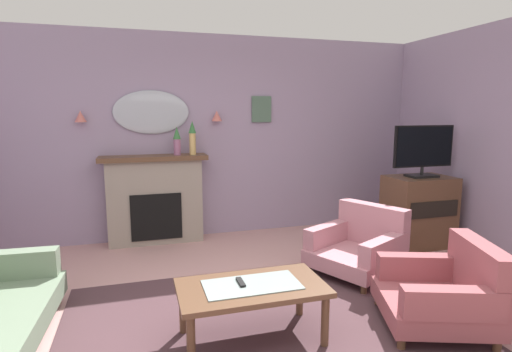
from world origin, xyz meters
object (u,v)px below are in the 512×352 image
at_px(fireplace, 155,200).
at_px(armchair_in_corner, 446,291).
at_px(tv_remote, 241,282).
at_px(wall_mirror, 151,112).
at_px(armchair_near_fireplace, 360,245).
at_px(tv_cabinet, 418,211).
at_px(coffee_table, 252,292).
at_px(mantel_vase_centre, 177,140).
at_px(tv_flatscreen, 423,150).
at_px(mantel_vase_left, 192,136).
at_px(framed_picture, 261,109).
at_px(wall_sconce_left, 80,116).
at_px(wall_sconce_right, 217,116).

distance_m(fireplace, armchair_in_corner, 3.55).
bearing_deg(tv_remote, wall_mirror, 100.57).
xyz_separation_m(armchair_near_fireplace, tv_cabinet, (1.19, 0.58, 0.15)).
bearing_deg(armchair_in_corner, tv_remote, 169.30).
bearing_deg(armchair_in_corner, coffee_table, 170.37).
bearing_deg(mantel_vase_centre, tv_remote, -85.44).
bearing_deg(tv_flatscreen, armchair_in_corner, -122.84).
bearing_deg(mantel_vase_left, coffee_table, -88.34).
bearing_deg(tv_remote, coffee_table, -30.40).
relative_size(framed_picture, tv_remote, 2.25).
bearing_deg(coffee_table, armchair_in_corner, -9.63).
bearing_deg(wall_mirror, tv_remote, -79.43).
height_order(framed_picture, armchair_in_corner, framed_picture).
relative_size(fireplace, mantel_vase_left, 3.09).
height_order(wall_sconce_left, armchair_near_fireplace, wall_sconce_left).
distance_m(armchair_near_fireplace, tv_flatscreen, 1.62).
height_order(fireplace, tv_remote, fireplace).
xyz_separation_m(wall_sconce_right, tv_cabinet, (2.39, -1.16, -1.21)).
bearing_deg(tv_remote, armchair_near_fireplace, 29.93).
relative_size(wall_sconce_right, armchair_near_fireplace, 0.13).
height_order(wall_mirror, framed_picture, wall_mirror).
distance_m(wall_mirror, armchair_in_corner, 3.91).
distance_m(fireplace, coffee_table, 2.65).
xyz_separation_m(fireplace, framed_picture, (1.50, 0.15, 1.18)).
distance_m(mantel_vase_left, tv_flatscreen, 2.94).
height_order(mantel_vase_centre, coffee_table, mantel_vase_centre).
distance_m(wall_mirror, wall_sconce_left, 0.85).
distance_m(tv_remote, armchair_near_fireplace, 1.79).
bearing_deg(coffee_table, framed_picture, 71.29).
height_order(mantel_vase_left, wall_mirror, wall_mirror).
height_order(wall_sconce_right, tv_flatscreen, wall_sconce_right).
bearing_deg(coffee_table, tv_flatscreen, 29.24).
bearing_deg(tv_flatscreen, wall_mirror, 159.19).
height_order(armchair_near_fireplace, tv_flatscreen, tv_flatscreen).
bearing_deg(fireplace, coffee_table, -77.47).
height_order(mantel_vase_centre, armchair_near_fireplace, mantel_vase_centre).
relative_size(wall_sconce_left, tv_flatscreen, 0.17).
bearing_deg(wall_sconce_left, wall_mirror, 3.37).
distance_m(mantel_vase_centre, tv_cabinet, 3.25).
height_order(wall_sconce_left, armchair_in_corner, wall_sconce_left).
xyz_separation_m(framed_picture, tv_cabinet, (1.74, -1.22, -1.30)).
distance_m(tv_cabinet, tv_flatscreen, 0.80).
bearing_deg(armchair_near_fireplace, tv_cabinet, 25.90).
height_order(fireplace, framed_picture, framed_picture).
height_order(fireplace, wall_mirror, wall_mirror).
distance_m(wall_mirror, tv_cabinet, 3.68).
bearing_deg(wall_mirror, fireplace, -90.00).
relative_size(wall_sconce_right, framed_picture, 0.39).
height_order(wall_sconce_right, tv_cabinet, wall_sconce_right).
bearing_deg(wall_sconce_right, wall_sconce_left, 180.00).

